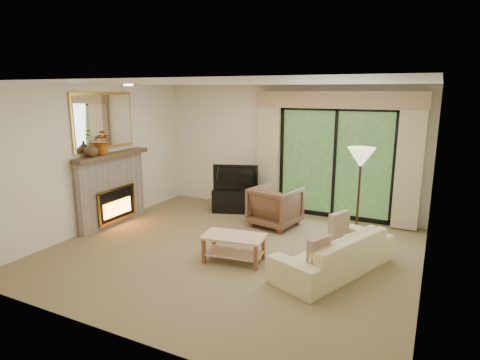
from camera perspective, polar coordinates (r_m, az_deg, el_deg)
The scene contains 22 objects.
floor at distance 6.45m, azimuth -1.20°, elevation -10.11°, with size 5.50×5.50×0.00m, color olive.
ceiling at distance 5.95m, azimuth -1.32°, elevation 13.65°, with size 5.50×5.50×0.00m, color white.
wall_back at distance 8.33m, azimuth 6.76°, elevation 4.32°, with size 5.00×5.00×0.00m, color #F6E8CC.
wall_front at distance 4.09m, azimuth -17.78°, elevation -4.98°, with size 5.00×5.00×0.00m, color #F6E8CC.
wall_left at distance 7.72m, azimuth -19.68°, elevation 3.00°, with size 5.00×5.00×0.00m, color #F6E8CC.
wall_right at distance 5.40m, azimuth 25.55°, elevation -1.40°, with size 5.00×5.00×0.00m, color #F6E8CC.
fireplace at distance 7.89m, azimuth -17.71°, elevation -1.22°, with size 0.24×1.70×1.37m, color gray, non-canonical shape.
mirror at distance 7.76m, azimuth -18.80°, elevation 7.96°, with size 0.07×1.45×1.02m, color gold, non-canonical shape.
sliding_door at distance 8.04m, azimuth 13.33°, elevation 2.32°, with size 2.26×0.10×2.16m, color black, non-canonical shape.
curtain_left at distance 8.32m, azimuth 4.10°, elevation 3.67°, with size 0.45×0.18×2.35m, color #C1B48C.
curtain_right at distance 7.73m, azimuth 22.95°, elevation 2.00°, with size 0.45×0.18×2.35m, color #C1B48C.
cornice at distance 7.83m, azimuth 13.63°, elevation 11.03°, with size 3.20×0.24×0.32m, color tan.
media_console at distance 8.41m, azimuth -0.54°, elevation -2.90°, with size 0.97×0.43×0.48m, color black.
tv at distance 8.28m, azimuth -0.55°, elevation 0.49°, with size 0.93×0.12×0.53m, color black.
armchair at distance 7.53m, azimuth 5.04°, elevation -3.75°, with size 0.80×0.83×0.75m, color brown.
sofa at distance 5.84m, azimuth 13.18°, elevation -9.95°, with size 1.95×0.76×0.57m, color beige.
pillow_near at distance 5.27m, azimuth 11.14°, elevation -9.98°, with size 0.10×0.38×0.38m, color #54302C.
pillow_far at distance 6.30m, azimuth 13.89°, elevation -6.27°, with size 0.11×0.41×0.41m, color #54302C.
coffee_table at distance 6.03m, azimuth -0.88°, elevation -9.70°, with size 0.91×0.50×0.41m, color #DAB28E, non-canonical shape.
floor_lamp at distance 6.71m, azimuth 16.48°, elevation -2.44°, with size 0.43×0.43×1.62m, color beige, non-canonical shape.
vase at distance 7.42m, azimuth -20.42°, elevation 4.16°, with size 0.25×0.25×0.26m, color #493521.
branches at distance 7.60m, azimuth -18.98°, elevation 5.14°, with size 0.40×0.35×0.44m, color #A54F11.
Camera 1 is at (2.76, -5.27, 2.50)m, focal length 30.00 mm.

